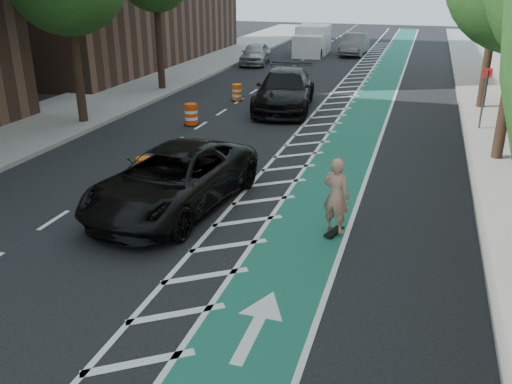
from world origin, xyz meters
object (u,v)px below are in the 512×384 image
at_px(suv_near, 173,179).
at_px(barrel_a, 145,172).
at_px(suv_far, 285,90).
at_px(skateboarder, 336,196).

distance_m(suv_near, barrel_a, 2.09).
bearing_deg(barrel_a, suv_far, 81.67).
height_order(skateboarder, suv_near, skateboarder).
xyz_separation_m(suv_near, barrel_a, (-1.57, 1.32, -0.42)).
relative_size(skateboarder, suv_far, 0.30).
bearing_deg(barrel_a, skateboarder, -15.95).
relative_size(skateboarder, barrel_a, 2.27).
bearing_deg(barrel_a, suv_near, -40.16).
bearing_deg(suv_near, suv_far, 96.83).
xyz_separation_m(skateboarder, barrel_a, (-5.90, 1.69, -0.63)).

